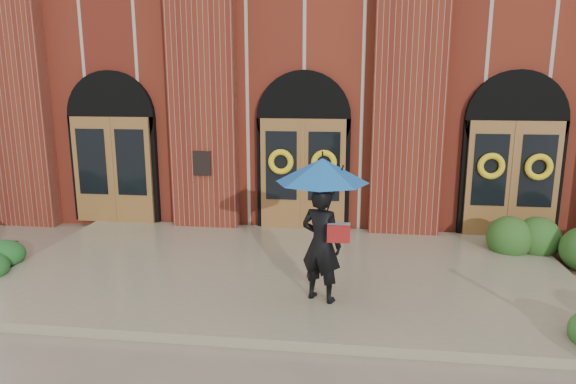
# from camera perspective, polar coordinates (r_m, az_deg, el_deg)

# --- Properties ---
(ground) EXTENTS (90.00, 90.00, 0.00)m
(ground) POSITION_cam_1_polar(r_m,az_deg,el_deg) (9.33, -0.09, -9.59)
(ground) COLOR gray
(ground) RESTS_ON ground
(landing) EXTENTS (10.00, 5.30, 0.15)m
(landing) POSITION_cam_1_polar(r_m,az_deg,el_deg) (9.44, 0.03, -8.83)
(landing) COLOR gray
(landing) RESTS_ON ground
(church_building) EXTENTS (16.20, 12.53, 7.00)m
(church_building) POSITION_cam_1_polar(r_m,az_deg,el_deg) (17.40, 3.73, 12.42)
(church_building) COLOR maroon
(church_building) RESTS_ON ground
(man_with_umbrella) EXTENTS (1.84, 1.84, 2.22)m
(man_with_umbrella) POSITION_cam_1_polar(r_m,az_deg,el_deg) (7.66, 3.81, -1.16)
(man_with_umbrella) COLOR black
(man_with_umbrella) RESTS_ON landing
(hedge_wall_right) EXTENTS (3.11, 1.25, 0.80)m
(hedge_wall_right) POSITION_cam_1_polar(r_m,az_deg,el_deg) (11.39, 28.10, -4.86)
(hedge_wall_right) COLOR #264C1B
(hedge_wall_right) RESTS_ON ground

